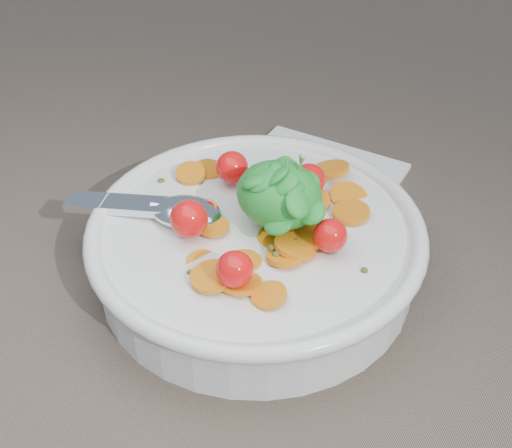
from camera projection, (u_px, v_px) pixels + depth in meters
The scene contains 3 objects.
ground at pixel (222, 273), 0.62m from camera, with size 6.00×6.00×0.00m, color #786656.
bowl at pixel (256, 244), 0.60m from camera, with size 0.33×0.31×0.13m.
napkin at pixel (313, 178), 0.74m from camera, with size 0.18×0.16×0.01m, color white.
Camera 1 is at (0.26, -0.37, 0.43)m, focal length 45.00 mm.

